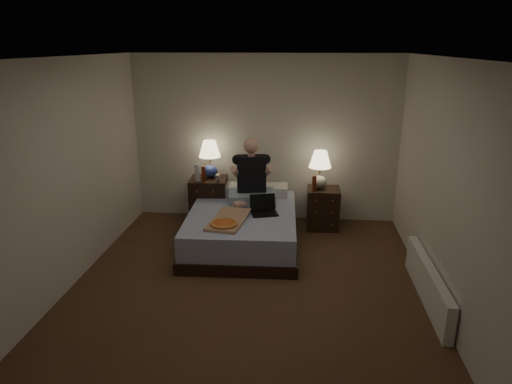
# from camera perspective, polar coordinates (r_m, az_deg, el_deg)

# --- Properties ---
(floor) EXTENTS (4.00, 4.50, 0.00)m
(floor) POSITION_cam_1_polar(r_m,az_deg,el_deg) (5.25, -0.99, -11.93)
(floor) COLOR brown
(floor) RESTS_ON ground
(ceiling) EXTENTS (4.00, 4.50, 0.00)m
(ceiling) POSITION_cam_1_polar(r_m,az_deg,el_deg) (4.55, -1.17, 16.48)
(ceiling) COLOR white
(ceiling) RESTS_ON ground
(wall_back) EXTENTS (4.00, 0.00, 2.50)m
(wall_back) POSITION_cam_1_polar(r_m,az_deg,el_deg) (6.93, 1.11, 6.61)
(wall_back) COLOR silver
(wall_back) RESTS_ON ground
(wall_front) EXTENTS (4.00, 0.00, 2.50)m
(wall_front) POSITION_cam_1_polar(r_m,az_deg,el_deg) (2.71, -6.75, -12.65)
(wall_front) COLOR silver
(wall_front) RESTS_ON ground
(wall_left) EXTENTS (0.00, 4.50, 2.50)m
(wall_left) POSITION_cam_1_polar(r_m,az_deg,el_deg) (5.36, -22.84, 1.75)
(wall_left) COLOR silver
(wall_left) RESTS_ON ground
(wall_right) EXTENTS (0.00, 4.50, 2.50)m
(wall_right) POSITION_cam_1_polar(r_m,az_deg,el_deg) (4.94, 22.63, 0.48)
(wall_right) COLOR silver
(wall_right) RESTS_ON ground
(bed) EXTENTS (1.49, 1.94, 0.47)m
(bed) POSITION_cam_1_polar(r_m,az_deg,el_deg) (6.23, -1.70, -4.48)
(bed) COLOR #556BAA
(bed) RESTS_ON floor
(nightstand_left) EXTENTS (0.57, 0.52, 0.71)m
(nightstand_left) POSITION_cam_1_polar(r_m,az_deg,el_deg) (6.96, -5.89, -1.10)
(nightstand_left) COLOR black
(nightstand_left) RESTS_ON floor
(nightstand_right) EXTENTS (0.47, 0.42, 0.61)m
(nightstand_right) POSITION_cam_1_polar(r_m,az_deg,el_deg) (6.82, 8.36, -2.03)
(nightstand_right) COLOR black
(nightstand_right) RESTS_ON floor
(lamp_left) EXTENTS (0.38, 0.38, 0.56)m
(lamp_left) POSITION_cam_1_polar(r_m,az_deg,el_deg) (6.84, -5.78, 4.10)
(lamp_left) COLOR navy
(lamp_left) RESTS_ON nightstand_left
(lamp_right) EXTENTS (0.38, 0.38, 0.56)m
(lamp_right) POSITION_cam_1_polar(r_m,az_deg,el_deg) (6.66, 7.98, 2.76)
(lamp_right) COLOR gray
(lamp_right) RESTS_ON nightstand_right
(water_bottle) EXTENTS (0.07, 0.07, 0.25)m
(water_bottle) POSITION_cam_1_polar(r_m,az_deg,el_deg) (6.72, -7.33, 2.43)
(water_bottle) COLOR silver
(water_bottle) RESTS_ON nightstand_left
(soda_can) EXTENTS (0.07, 0.07, 0.10)m
(soda_can) POSITION_cam_1_polar(r_m,az_deg,el_deg) (6.69, -4.82, 1.76)
(soda_can) COLOR #B2B2AD
(soda_can) RESTS_ON nightstand_left
(beer_bottle_left) EXTENTS (0.06, 0.06, 0.23)m
(beer_bottle_left) POSITION_cam_1_polar(r_m,az_deg,el_deg) (6.68, -6.57, 2.26)
(beer_bottle_left) COLOR #5A210C
(beer_bottle_left) RESTS_ON nightstand_left
(beer_bottle_right) EXTENTS (0.06, 0.06, 0.23)m
(beer_bottle_right) POSITION_cam_1_polar(r_m,az_deg,el_deg) (6.56, 7.29, 1.06)
(beer_bottle_right) COLOR #5F200D
(beer_bottle_right) RESTS_ON nightstand_right
(person) EXTENTS (0.74, 0.62, 0.93)m
(person) POSITION_cam_1_polar(r_m,az_deg,el_deg) (6.33, -0.56, 2.61)
(person) COLOR black
(person) RESTS_ON bed
(laptop) EXTENTS (0.41, 0.37, 0.24)m
(laptop) POSITION_cam_1_polar(r_m,az_deg,el_deg) (6.00, 1.05, -1.73)
(laptop) COLOR black
(laptop) RESTS_ON bed
(pizza_box) EXTENTS (0.51, 0.81, 0.08)m
(pizza_box) POSITION_cam_1_polar(r_m,az_deg,el_deg) (5.63, -4.03, -4.04)
(pizza_box) COLOR tan
(pizza_box) RESTS_ON bed
(radiator) EXTENTS (0.10, 1.60, 0.40)m
(radiator) POSITION_cam_1_polar(r_m,az_deg,el_deg) (5.26, 20.68, -10.66)
(radiator) COLOR white
(radiator) RESTS_ON floor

